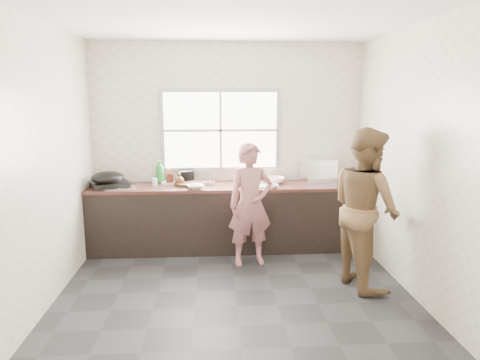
{
  "coord_description": "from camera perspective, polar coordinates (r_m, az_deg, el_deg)",
  "views": [
    {
      "loc": [
        -0.22,
        -4.17,
        1.99
      ],
      "look_at": [
        0.1,
        0.65,
        1.05
      ],
      "focal_mm": 32.0,
      "sensor_mm": 36.0,
      "label": 1
    }
  ],
  "objects": [
    {
      "name": "floor",
      "position": [
        4.63,
        -0.73,
        -14.53
      ],
      "size": [
        3.6,
        3.2,
        0.01
      ],
      "primitive_type": "cube",
      "color": "#252527",
      "rests_on": "ground"
    },
    {
      "name": "ceiling",
      "position": [
        4.23,
        -0.83,
        20.73
      ],
      "size": [
        3.6,
        3.2,
        0.01
      ],
      "primitive_type": "cube",
      "color": "silver",
      "rests_on": "wall_back"
    },
    {
      "name": "wall_back",
      "position": [
        5.81,
        -1.61,
        4.7
      ],
      "size": [
        3.6,
        0.01,
        2.7
      ],
      "primitive_type": "cube",
      "color": "beige",
      "rests_on": "ground"
    },
    {
      "name": "wall_left",
      "position": [
        4.51,
        -24.36,
        1.86
      ],
      "size": [
        0.01,
        3.2,
        2.7
      ],
      "primitive_type": "cube",
      "color": "beige",
      "rests_on": "ground"
    },
    {
      "name": "wall_right",
      "position": [
        4.68,
        21.91,
        2.35
      ],
      "size": [
        0.01,
        3.2,
        2.7
      ],
      "primitive_type": "cube",
      "color": "beige",
      "rests_on": "ground"
    },
    {
      "name": "wall_front",
      "position": [
        2.65,
        1.03,
        -2.99
      ],
      "size": [
        3.6,
        0.01,
        2.7
      ],
      "primitive_type": "cube",
      "color": "silver",
      "rests_on": "ground"
    },
    {
      "name": "cabinet",
      "position": [
        5.69,
        -1.43,
        -5.11
      ],
      "size": [
        3.6,
        0.62,
        0.82
      ],
      "primitive_type": "cube",
      "color": "black",
      "rests_on": "floor"
    },
    {
      "name": "countertop",
      "position": [
        5.58,
        -1.45,
        -0.87
      ],
      "size": [
        3.6,
        0.64,
        0.04
      ],
      "primitive_type": "cube",
      "color": "#3C1E18",
      "rests_on": "cabinet"
    },
    {
      "name": "sink",
      "position": [
        5.6,
        2.12,
        -0.57
      ],
      "size": [
        0.55,
        0.45,
        0.02
      ],
      "primitive_type": "cube",
      "color": "silver",
      "rests_on": "countertop"
    },
    {
      "name": "faucet",
      "position": [
        5.77,
        1.93,
        1.24
      ],
      "size": [
        0.02,
        0.02,
        0.3
      ],
      "primitive_type": "cylinder",
      "color": "silver",
      "rests_on": "countertop"
    },
    {
      "name": "window_frame",
      "position": [
        5.78,
        -2.61,
        6.64
      ],
      "size": [
        1.6,
        0.05,
        1.1
      ],
      "primitive_type": "cube",
      "color": "#9EA0A5",
      "rests_on": "wall_back"
    },
    {
      "name": "window_glazing",
      "position": [
        5.75,
        -2.6,
        6.62
      ],
      "size": [
        1.5,
        0.01,
        1.0
      ],
      "primitive_type": "cube",
      "color": "white",
      "rests_on": "window_frame"
    },
    {
      "name": "woman",
      "position": [
        5.1,
        1.4,
        -3.81
      ],
      "size": [
        0.55,
        0.42,
        1.37
      ],
      "primitive_type": "imported",
      "rotation": [
        0.0,
        0.0,
        0.19
      ],
      "color": "#A56463",
      "rests_on": "floor"
    },
    {
      "name": "person_side",
      "position": [
        4.69,
        16.38,
        -3.58
      ],
      "size": [
        0.81,
        0.95,
        1.69
      ],
      "primitive_type": "imported",
      "rotation": [
        0.0,
        0.0,
        1.8
      ],
      "color": "brown",
      "rests_on": "floor"
    },
    {
      "name": "cutting_board",
      "position": [
        5.62,
        -6.9,
        -0.47
      ],
      "size": [
        0.38,
        0.38,
        0.04
      ],
      "primitive_type": "cylinder",
      "rotation": [
        0.0,
        0.0,
        0.04
      ],
      "color": "#311E13",
      "rests_on": "countertop"
    },
    {
      "name": "cleaver",
      "position": [
        5.59,
        -4.34,
        -0.22
      ],
      "size": [
        0.18,
        0.09,
        0.01
      ],
      "primitive_type": "cube",
      "rotation": [
        0.0,
        0.0,
        -0.03
      ],
      "color": "silver",
      "rests_on": "cutting_board"
    },
    {
      "name": "bowl_mince",
      "position": [
        5.37,
        -5.96,
        -0.91
      ],
      "size": [
        0.27,
        0.27,
        0.05
      ],
      "primitive_type": "imported",
      "rotation": [
        0.0,
        0.0,
        0.4
      ],
      "color": "silver",
      "rests_on": "countertop"
    },
    {
      "name": "bowl_crabs",
      "position": [
        5.71,
        4.69,
        -0.1
      ],
      "size": [
        0.22,
        0.22,
        0.06
      ],
      "primitive_type": "imported",
      "rotation": [
        0.0,
        0.0,
        0.09
      ],
      "color": "white",
      "rests_on": "countertop"
    },
    {
      "name": "bowl_held",
      "position": [
        5.42,
        4.38,
        -0.75
      ],
      "size": [
        0.21,
        0.21,
        0.06
      ],
      "primitive_type": "imported",
      "rotation": [
        0.0,
        0.0,
        0.18
      ],
      "color": "silver",
      "rests_on": "countertop"
    },
    {
      "name": "black_pot",
      "position": [
        5.8,
        -7.23,
        0.5
      ],
      "size": [
        0.24,
        0.24,
        0.16
      ],
      "primitive_type": "cylinder",
      "rotation": [
        0.0,
        0.0,
        -0.1
      ],
      "color": "black",
      "rests_on": "countertop"
    },
    {
      "name": "plate_food",
      "position": [
        5.78,
        -9.46,
        -0.32
      ],
      "size": [
        0.29,
        0.29,
        0.02
      ],
      "primitive_type": "cylinder",
      "rotation": [
        0.0,
        0.0,
        0.43
      ],
      "color": "white",
      "rests_on": "countertop"
    },
    {
      "name": "bottle_green",
      "position": [
        5.81,
        -10.63,
        1.2
      ],
      "size": [
        0.16,
        0.16,
        0.31
      ],
      "primitive_type": "imported",
      "rotation": [
        0.0,
        0.0,
        -0.36
      ],
      "color": "#2A8130",
      "rests_on": "countertop"
    },
    {
      "name": "bottle_brown_tall",
      "position": [
        5.72,
        -9.39,
        0.41
      ],
      "size": [
        0.1,
        0.1,
        0.18
      ],
      "primitive_type": "imported",
      "rotation": [
        0.0,
        0.0,
        0.27
      ],
      "color": "#4A1B12",
      "rests_on": "countertop"
    },
    {
      "name": "bottle_brown_short",
      "position": [
        5.6,
        -8.07,
        0.04
      ],
      "size": [
        0.14,
        0.14,
        0.15
      ],
      "primitive_type": "imported",
      "rotation": [
        0.0,
        0.0,
        0.22
      ],
      "color": "#442A11",
      "rests_on": "countertop"
    },
    {
      "name": "glass_jar",
      "position": [
        5.61,
        -11.32,
        -0.31
      ],
      "size": [
        0.08,
        0.08,
        0.1
      ],
      "primitive_type": "cylinder",
      "rotation": [
        0.0,
        0.0,
        -0.18
      ],
      "color": "silver",
      "rests_on": "countertop"
    },
    {
      "name": "burner",
      "position": [
        5.76,
        -17.07,
        -0.45
      ],
      "size": [
        0.59,
        0.59,
        0.07
      ],
      "primitive_type": "cube",
      "rotation": [
        0.0,
        0.0,
        0.43
      ],
      "color": "black",
      "rests_on": "countertop"
    },
    {
      "name": "wok",
      "position": [
        5.6,
        -17.24,
        0.3
      ],
      "size": [
        0.44,
        0.44,
        0.15
      ],
      "primitive_type": "ellipsoid",
      "rotation": [
        0.0,
        0.0,
        0.09
      ],
      "color": "black",
      "rests_on": "burner"
    },
    {
      "name": "dish_rack",
      "position": [
        5.85,
        10.45,
        1.24
      ],
      "size": [
        0.45,
        0.35,
        0.31
      ],
      "primitive_type": "cube",
      "rotation": [
        0.0,
        0.0,
        0.15
      ],
      "color": "white",
      "rests_on": "countertop"
    },
    {
      "name": "pot_lid_left",
      "position": [
        5.6,
        -16.74,
        -1.03
      ],
      "size": [
        0.28,
        0.28,
        0.01
      ],
      "primitive_type": "cylinder",
      "rotation": [
        0.0,
        0.0,
        0.15
      ],
      "color": "#A3A4A9",
      "rests_on": "countertop"
    },
    {
      "name": "pot_lid_right",
      "position": [
        5.6,
        -14.79,
        -0.94
      ],
      "size": [
        0.29,
        0.29,
        0.01
      ],
      "primitive_type": "cylinder",
      "rotation": [
        0.0,
        0.0,
        0.26
      ],
      "color": "silver",
      "rests_on": "countertop"
    }
  ]
}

